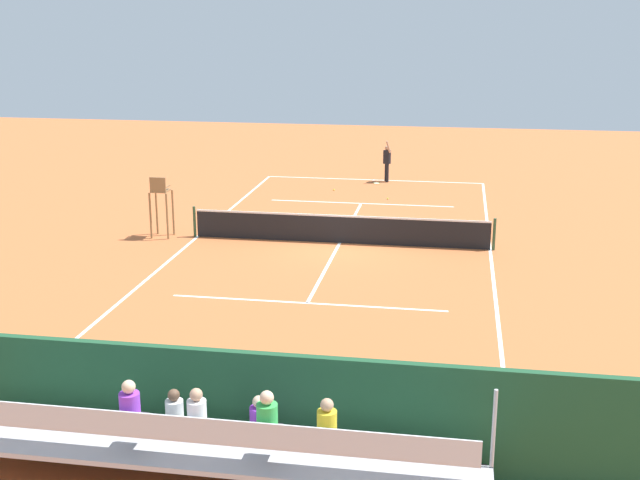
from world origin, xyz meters
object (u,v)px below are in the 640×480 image
(equipment_bag, at_px, (304,436))
(tennis_player, at_px, (387,160))
(tennis_net, at_px, (340,229))
(bleacher_stand, at_px, (202,447))
(tennis_ball_far, at_px, (334,190))
(umpire_chair, at_px, (161,200))
(tennis_racket, at_px, (376,183))
(tennis_ball_near, at_px, (388,199))
(courtside_bench, at_px, (399,421))

(equipment_bag, distance_m, tennis_player, 24.13)
(tennis_net, distance_m, bleacher_stand, 15.36)
(tennis_net, xyz_separation_m, tennis_ball_far, (1.48, -8.36, -0.47))
(umpire_chair, bearing_deg, tennis_ball_far, -118.72)
(equipment_bag, bearing_deg, bleacher_stand, 57.29)
(tennis_net, height_order, equipment_bag, tennis_net)
(umpire_chair, relative_size, equipment_bag, 2.38)
(tennis_net, height_order, tennis_player, tennis_player)
(umpire_chair, distance_m, tennis_player, 12.91)
(bleacher_stand, xyz_separation_m, umpire_chair, (6.25, -15.10, 0.38))
(umpire_chair, xyz_separation_m, tennis_ball_far, (-4.72, -8.61, -1.28))
(tennis_player, distance_m, tennis_racket, 1.19)
(tennis_ball_near, distance_m, tennis_ball_far, 2.83)
(bleacher_stand, distance_m, umpire_chair, 16.35)
(bleacher_stand, height_order, tennis_player, bleacher_stand)
(umpire_chair, xyz_separation_m, tennis_ball_near, (-7.20, -7.25, -1.28))
(tennis_player, xyz_separation_m, tennis_ball_near, (-0.38, 3.71, -0.98))
(tennis_racket, bearing_deg, tennis_net, 88.90)
(equipment_bag, relative_size, tennis_ball_near, 13.64)
(tennis_ball_far, bearing_deg, umpire_chair, 61.28)
(courtside_bench, bearing_deg, tennis_ball_far, -78.28)
(tennis_player, bearing_deg, equipment_bag, 91.65)
(courtside_bench, relative_size, tennis_ball_far, 27.27)
(tennis_racket, xyz_separation_m, tennis_ball_near, (-0.80, 3.22, 0.02))
(umpire_chair, bearing_deg, equipment_bag, 119.74)
(tennis_net, distance_m, umpire_chair, 6.26)
(umpire_chair, bearing_deg, tennis_net, -177.64)
(umpire_chair, height_order, courtside_bench, umpire_chair)
(tennis_racket, distance_m, tennis_ball_far, 2.50)
(courtside_bench, xyz_separation_m, tennis_player, (2.39, -23.97, 0.46))
(tennis_ball_far, bearing_deg, tennis_ball_near, 151.15)
(bleacher_stand, xyz_separation_m, equipment_bag, (-1.26, -1.96, -0.75))
(bleacher_stand, distance_m, tennis_racket, 25.58)
(tennis_net, xyz_separation_m, tennis_racket, (-0.20, -10.21, -0.49))
(tennis_player, bearing_deg, courtside_bench, 95.69)
(bleacher_stand, xyz_separation_m, courtside_bench, (-2.95, -2.08, -0.37))
(tennis_player, bearing_deg, bleacher_stand, 88.76)
(bleacher_stand, height_order, umpire_chair, bleacher_stand)
(tennis_net, bearing_deg, tennis_ball_far, -79.94)
(tennis_ball_near, bearing_deg, tennis_net, 81.89)
(courtside_bench, xyz_separation_m, tennis_racket, (2.81, -23.48, -0.54))
(tennis_net, height_order, bleacher_stand, bleacher_stand)
(tennis_net, xyz_separation_m, bleacher_stand, (-0.05, 15.36, 0.43))
(tennis_ball_far, bearing_deg, bleacher_stand, 93.70)
(tennis_net, xyz_separation_m, tennis_ball_near, (-1.00, -6.99, -0.47))
(equipment_bag, relative_size, tennis_player, 0.47)
(tennis_racket, distance_m, tennis_ball_near, 3.32)
(umpire_chair, xyz_separation_m, equipment_bag, (-7.51, 13.14, -1.13))
(courtside_bench, bearing_deg, tennis_player, -84.31)
(bleacher_stand, bearing_deg, tennis_racket, -90.32)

